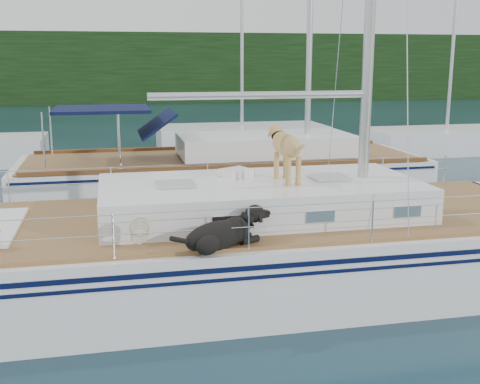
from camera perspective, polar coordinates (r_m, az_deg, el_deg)
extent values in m
plane|color=black|center=(10.24, -2.53, -9.14)|extent=(120.00, 120.00, 0.00)
cube|color=black|center=(54.41, -10.76, 11.50)|extent=(90.00, 3.00, 6.00)
cube|color=#595147|center=(55.70, -10.70, 9.05)|extent=(92.00, 1.00, 1.20)
cube|color=white|center=(10.07, -2.56, -6.50)|extent=(12.00, 3.80, 1.40)
cube|color=olive|center=(9.85, -2.60, -2.48)|extent=(11.52, 3.50, 0.06)
cube|color=white|center=(9.94, 1.93, -0.53)|extent=(5.20, 2.50, 0.55)
cylinder|color=silver|center=(9.70, 2.01, 9.15)|extent=(3.60, 0.12, 0.12)
cylinder|color=silver|center=(8.04, -0.55, -1.58)|extent=(10.56, 0.01, 0.01)
cylinder|color=silver|center=(11.41, -4.10, 2.61)|extent=(10.56, 0.01, 0.01)
cube|color=blue|center=(10.94, -2.79, -0.65)|extent=(0.73, 0.52, 0.06)
cube|color=white|center=(10.28, -0.34, 1.84)|extent=(0.62, 0.59, 0.12)
torus|color=beige|center=(8.04, -9.51, -3.24)|extent=(0.37, 0.19, 0.35)
cube|color=white|center=(16.68, -1.56, 1.01)|extent=(11.00, 3.50, 1.30)
cube|color=olive|center=(16.56, -1.58, 3.22)|extent=(10.56, 3.29, 0.06)
cube|color=white|center=(16.77, 2.46, 4.54)|extent=(4.80, 2.30, 0.55)
cube|color=#0D1037|center=(16.12, -12.96, 7.66)|extent=(2.40, 2.30, 0.08)
cube|color=white|center=(26.21, 0.18, 5.12)|extent=(7.20, 3.00, 1.10)
cylinder|color=silver|center=(26.08, 0.19, 17.42)|extent=(0.14, 0.14, 11.00)
cube|color=white|center=(26.40, 18.93, 4.50)|extent=(6.40, 3.00, 1.10)
cylinder|color=silver|center=(26.27, 19.82, 16.67)|extent=(0.14, 0.14, 11.00)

